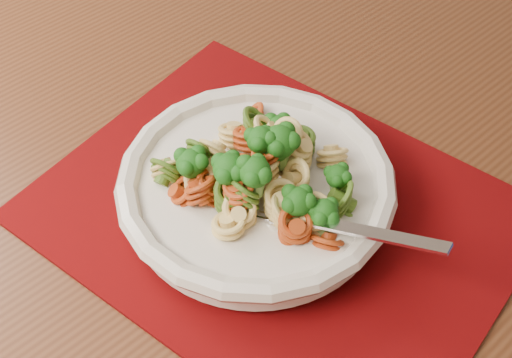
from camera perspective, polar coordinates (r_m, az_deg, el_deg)
The scene contains 5 objects.
dining_table at distance 0.75m, azimuth 5.80°, elevation -4.13°, with size 1.79×1.42×0.79m.
placemat at distance 0.63m, azimuth 1.68°, elevation -2.82°, with size 0.40×0.31×0.00m, color #610404.
pasta_bowl at distance 0.61m, azimuth 0.00°, elevation -0.71°, with size 0.24×0.24×0.05m.
pasta_broccoli_heap at distance 0.60m, azimuth 0.00°, elevation 0.38°, with size 0.21×0.21×0.06m, color #E7CA72, non-canonical shape.
fork at distance 0.57m, azimuth 2.67°, elevation -2.97°, with size 0.19×0.02×0.01m, color silver, non-canonical shape.
Camera 1 is at (0.91, 0.15, 1.28)m, focal length 50.00 mm.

